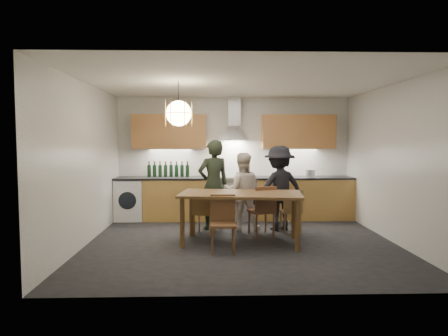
{
  "coord_description": "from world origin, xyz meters",
  "views": [
    {
      "loc": [
        -0.48,
        -6.45,
        1.68
      ],
      "look_at": [
        -0.27,
        0.4,
        1.2
      ],
      "focal_mm": 32.0,
      "sensor_mm": 36.0,
      "label": 1
    }
  ],
  "objects_px": {
    "mixing_bowl": "(282,175)",
    "chair_back_left": "(203,210)",
    "stock_pot": "(310,173)",
    "chair_front": "(223,219)",
    "dining_table": "(241,199)",
    "wine_bottles": "(168,169)",
    "person_left": "(213,185)",
    "person_right": "(279,188)",
    "person_mid": "(242,191)"
  },
  "relations": [
    {
      "from": "chair_back_left",
      "to": "person_right",
      "type": "relative_size",
      "value": 0.51
    },
    {
      "from": "person_mid",
      "to": "person_right",
      "type": "relative_size",
      "value": 0.92
    },
    {
      "from": "chair_front",
      "to": "mixing_bowl",
      "type": "relative_size",
      "value": 2.55
    },
    {
      "from": "dining_table",
      "to": "person_right",
      "type": "xyz_separation_m",
      "value": [
        0.79,
        0.92,
        0.06
      ]
    },
    {
      "from": "person_left",
      "to": "person_right",
      "type": "distance_m",
      "value": 1.23
    },
    {
      "from": "mixing_bowl",
      "to": "stock_pot",
      "type": "xyz_separation_m",
      "value": [
        0.61,
        0.02,
        0.03
      ]
    },
    {
      "from": "dining_table",
      "to": "mixing_bowl",
      "type": "distance_m",
      "value": 2.2
    },
    {
      "from": "mixing_bowl",
      "to": "chair_back_left",
      "type": "bearing_deg",
      "value": -138.89
    },
    {
      "from": "chair_front",
      "to": "wine_bottles",
      "type": "xyz_separation_m",
      "value": [
        -1.09,
        2.5,
        0.58
      ]
    },
    {
      "from": "chair_back_left",
      "to": "person_left",
      "type": "distance_m",
      "value": 0.67
    },
    {
      "from": "chair_back_left",
      "to": "person_right",
      "type": "distance_m",
      "value": 1.5
    },
    {
      "from": "person_left",
      "to": "mixing_bowl",
      "type": "bearing_deg",
      "value": -170.07
    },
    {
      "from": "dining_table",
      "to": "person_left",
      "type": "relative_size",
      "value": 1.22
    },
    {
      "from": "person_left",
      "to": "stock_pot",
      "type": "xyz_separation_m",
      "value": [
        2.06,
        0.93,
        0.13
      ]
    },
    {
      "from": "person_mid",
      "to": "dining_table",
      "type": "bearing_deg",
      "value": 83.99
    },
    {
      "from": "person_mid",
      "to": "wine_bottles",
      "type": "distance_m",
      "value": 1.86
    },
    {
      "from": "chair_front",
      "to": "person_mid",
      "type": "relative_size",
      "value": 0.59
    },
    {
      "from": "dining_table",
      "to": "chair_front",
      "type": "xyz_separation_m",
      "value": [
        -0.3,
        -0.45,
        -0.24
      ]
    },
    {
      "from": "mixing_bowl",
      "to": "wine_bottles",
      "type": "height_order",
      "value": "wine_bottles"
    },
    {
      "from": "chair_back_left",
      "to": "mixing_bowl",
      "type": "bearing_deg",
      "value": -123.34
    },
    {
      "from": "dining_table",
      "to": "mixing_bowl",
      "type": "xyz_separation_m",
      "value": [
        1.01,
        1.94,
        0.21
      ]
    },
    {
      "from": "person_right",
      "to": "wine_bottles",
      "type": "relative_size",
      "value": 1.77
    },
    {
      "from": "stock_pot",
      "to": "person_left",
      "type": "bearing_deg",
      "value": -155.65
    },
    {
      "from": "chair_front",
      "to": "wine_bottles",
      "type": "relative_size",
      "value": 0.95
    },
    {
      "from": "person_left",
      "to": "dining_table",
      "type": "bearing_deg",
      "value": 91.0
    },
    {
      "from": "dining_table",
      "to": "chair_front",
      "type": "distance_m",
      "value": 0.59
    },
    {
      "from": "person_right",
      "to": "person_mid",
      "type": "bearing_deg",
      "value": -23.33
    },
    {
      "from": "person_right",
      "to": "chair_back_left",
      "type": "bearing_deg",
      "value": -2.09
    },
    {
      "from": "person_left",
      "to": "wine_bottles",
      "type": "distance_m",
      "value": 1.42
    },
    {
      "from": "person_left",
      "to": "mixing_bowl",
      "type": "relative_size",
      "value": 5.06
    },
    {
      "from": "dining_table",
      "to": "mixing_bowl",
      "type": "relative_size",
      "value": 6.19
    },
    {
      "from": "wine_bottles",
      "to": "person_right",
      "type": "bearing_deg",
      "value": -27.37
    },
    {
      "from": "chair_front",
      "to": "person_right",
      "type": "xyz_separation_m",
      "value": [
        1.09,
        1.37,
        0.3
      ]
    },
    {
      "from": "wine_bottles",
      "to": "mixing_bowl",
      "type": "bearing_deg",
      "value": -2.7
    },
    {
      "from": "person_left",
      "to": "person_mid",
      "type": "distance_m",
      "value": 0.55
    },
    {
      "from": "person_mid",
      "to": "person_right",
      "type": "distance_m",
      "value": 0.7
    },
    {
      "from": "chair_back_left",
      "to": "mixing_bowl",
      "type": "relative_size",
      "value": 2.41
    },
    {
      "from": "person_left",
      "to": "stock_pot",
      "type": "height_order",
      "value": "person_left"
    },
    {
      "from": "person_right",
      "to": "wine_bottles",
      "type": "xyz_separation_m",
      "value": [
        -2.18,
        1.13,
        0.28
      ]
    },
    {
      "from": "person_left",
      "to": "chair_front",
      "type": "bearing_deg",
      "value": 73.2
    },
    {
      "from": "stock_pot",
      "to": "chair_front",
      "type": "bearing_deg",
      "value": -128.57
    },
    {
      "from": "person_left",
      "to": "wine_bottles",
      "type": "bearing_deg",
      "value": -69.05
    },
    {
      "from": "chair_back_left",
      "to": "person_left",
      "type": "bearing_deg",
      "value": -93.64
    },
    {
      "from": "chair_front",
      "to": "person_mid",
      "type": "height_order",
      "value": "person_mid"
    },
    {
      "from": "chair_front",
      "to": "stock_pot",
      "type": "xyz_separation_m",
      "value": [
        1.92,
        2.41,
        0.49
      ]
    },
    {
      "from": "chair_back_left",
      "to": "wine_bottles",
      "type": "distance_m",
      "value": 1.83
    },
    {
      "from": "chair_back_left",
      "to": "chair_front",
      "type": "bearing_deg",
      "value": 123.75
    },
    {
      "from": "chair_back_left",
      "to": "wine_bottles",
      "type": "relative_size",
      "value": 0.9
    },
    {
      "from": "stock_pot",
      "to": "wine_bottles",
      "type": "height_order",
      "value": "wine_bottles"
    },
    {
      "from": "chair_back_left",
      "to": "stock_pot",
      "type": "distance_m",
      "value": 2.72
    }
  ]
}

